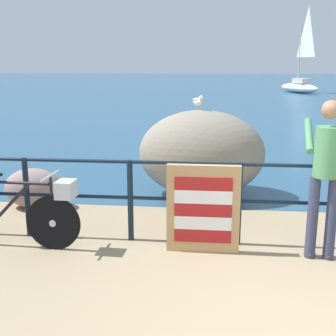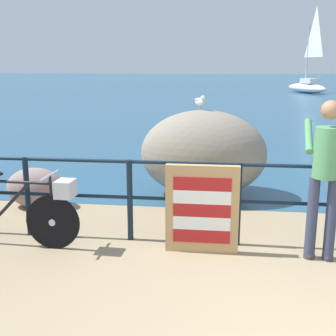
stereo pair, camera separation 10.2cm
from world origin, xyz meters
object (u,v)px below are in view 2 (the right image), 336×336
object	(u,v)px
folded_deckchair_stack	(202,209)
breakwater_boulder_main	(203,154)
bicycle	(23,210)
breakwater_boulder_left	(35,187)
person_at_railing	(325,173)
seagull	(200,101)
sailboat	(307,83)

from	to	relation	value
folded_deckchair_stack	breakwater_boulder_main	world-z (taller)	breakwater_boulder_main
bicycle	breakwater_boulder_main	xyz separation A→B (m)	(2.03, 2.36, 0.25)
breakwater_boulder_main	breakwater_boulder_left	bearing A→B (deg)	-160.24
person_at_railing	folded_deckchair_stack	world-z (taller)	person_at_railing
breakwater_boulder_main	breakwater_boulder_left	distance (m)	2.71
seagull	folded_deckchair_stack	bearing A→B (deg)	-25.22
breakwater_boulder_left	sailboat	xyz separation A→B (m)	(9.12, 27.99, 0.40)
folded_deckchair_stack	sailboat	bearing A→B (deg)	77.49
folded_deckchair_stack	breakwater_boulder_main	xyz separation A→B (m)	(-0.08, 2.26, 0.19)
person_at_railing	breakwater_boulder_left	world-z (taller)	person_at_railing
bicycle	breakwater_boulder_main	size ratio (longest dim) A/B	0.82
bicycle	person_at_railing	xyz separation A→B (m)	(3.44, 0.08, 0.53)
breakwater_boulder_left	bicycle	bearing A→B (deg)	-71.58
breakwater_boulder_left	sailboat	world-z (taller)	sailboat
bicycle	breakwater_boulder_left	world-z (taller)	bicycle
folded_deckchair_stack	breakwater_boulder_left	xyz separation A→B (m)	(-2.60, 1.35, -0.22)
sailboat	breakwater_boulder_main	bearing A→B (deg)	142.80
folded_deckchair_stack	breakwater_boulder_left	world-z (taller)	folded_deckchair_stack
folded_deckchair_stack	seagull	size ratio (longest dim) A/B	3.18
bicycle	sailboat	distance (m)	30.69
breakwater_boulder_main	seagull	world-z (taller)	seagull
folded_deckchair_stack	seagull	distance (m)	2.56
folded_deckchair_stack	person_at_railing	bearing A→B (deg)	-1.08
seagull	sailboat	distance (m)	27.84
breakwater_boulder_main	seagull	xyz separation A→B (m)	(-0.08, 0.07, 0.85)
seagull	bicycle	bearing A→B (deg)	-68.00
bicycle	seagull	world-z (taller)	seagull
person_at_railing	seagull	bearing A→B (deg)	38.58
breakwater_boulder_left	folded_deckchair_stack	bearing A→B (deg)	-27.43
breakwater_boulder_main	breakwater_boulder_left	size ratio (longest dim) A/B	2.32
bicycle	sailboat	xyz separation A→B (m)	(8.63, 29.45, 0.24)
breakwater_boulder_main	seagull	bearing A→B (deg)	136.85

